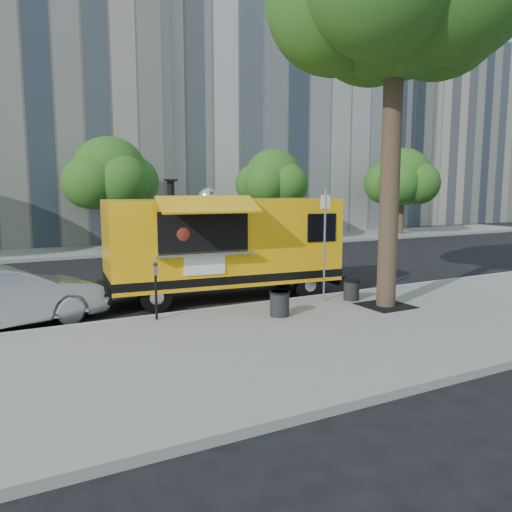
{
  "coord_description": "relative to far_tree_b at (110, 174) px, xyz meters",
  "views": [
    {
      "loc": [
        -6.23,
        -12.3,
        3.15
      ],
      "look_at": [
        0.31,
        0.0,
        1.25
      ],
      "focal_mm": 35.0,
      "sensor_mm": 36.0,
      "label": 1
    }
  ],
  "objects": [
    {
      "name": "ground",
      "position": [
        1.0,
        -12.7,
        -3.83
      ],
      "size": [
        120.0,
        120.0,
        0.0
      ],
      "primitive_type": "plane",
      "color": "black",
      "rests_on": "ground"
    },
    {
      "name": "sidewalk",
      "position": [
        1.0,
        -16.7,
        -3.76
      ],
      "size": [
        60.0,
        6.0,
        0.15
      ],
      "primitive_type": "cube",
      "color": "gray",
      "rests_on": "ground"
    },
    {
      "name": "curb",
      "position": [
        1.0,
        -13.63,
        -3.76
      ],
      "size": [
        60.0,
        0.14,
        0.16
      ],
      "primitive_type": "cube",
      "color": "#999993",
      "rests_on": "ground"
    },
    {
      "name": "far_sidewalk",
      "position": [
        1.0,
        0.8,
        -3.76
      ],
      "size": [
        60.0,
        5.0,
        0.15
      ],
      "primitive_type": "cube",
      "color": "gray",
      "rests_on": "ground"
    },
    {
      "name": "building_mid",
      "position": [
        13.0,
        10.3,
        6.17
      ],
      "size": [
        20.0,
        14.0,
        20.0
      ],
      "primitive_type": "cube",
      "color": "#ADA7A2",
      "rests_on": "ground"
    },
    {
      "name": "building_right",
      "position": [
        31.0,
        11.3,
        4.17
      ],
      "size": [
        16.0,
        12.0,
        16.0
      ],
      "primitive_type": "cube",
      "color": "#A39A88",
      "rests_on": "ground"
    },
    {
      "name": "tree_well",
      "position": [
        3.6,
        -15.5,
        -3.68
      ],
      "size": [
        1.2,
        1.2,
        0.02
      ],
      "primitive_type": "cube",
      "color": "black",
      "rests_on": "sidewalk"
    },
    {
      "name": "far_tree_b",
      "position": [
        0.0,
        0.0,
        0.0
      ],
      "size": [
        3.6,
        3.6,
        5.5
      ],
      "color": "#33261C",
      "rests_on": "far_sidewalk"
    },
    {
      "name": "far_tree_c",
      "position": [
        9.0,
        -0.3,
        -0.12
      ],
      "size": [
        3.24,
        3.24,
        5.21
      ],
      "color": "#33261C",
      "rests_on": "far_sidewalk"
    },
    {
      "name": "far_tree_d",
      "position": [
        19.0,
        -0.1,
        0.06
      ],
      "size": [
        3.78,
        3.78,
        5.64
      ],
      "color": "#33261C",
      "rests_on": "far_sidewalk"
    },
    {
      "name": "sign_post",
      "position": [
        2.55,
        -14.25,
        -1.98
      ],
      "size": [
        0.28,
        0.06,
        3.0
      ],
      "color": "silver",
      "rests_on": "sidewalk"
    },
    {
      "name": "parking_meter",
      "position": [
        -2.0,
        -14.05,
        -2.85
      ],
      "size": [
        0.11,
        0.11,
        1.33
      ],
      "color": "black",
      "rests_on": "sidewalk"
    },
    {
      "name": "food_truck",
      "position": [
        0.56,
        -12.13,
        -2.25
      ],
      "size": [
        7.01,
        3.49,
        3.37
      ],
      "rotation": [
        0.0,
        0.0,
        -0.1
      ],
      "color": "#FDB10D",
      "rests_on": "ground"
    },
    {
      "name": "sedan",
      "position": [
        -5.15,
        -12.7,
        -3.1
      ],
      "size": [
        4.7,
        2.66,
        1.47
      ],
      "primitive_type": "imported",
      "rotation": [
        0.0,
        0.0,
        1.84
      ],
      "color": "#B3B6BB",
      "rests_on": "ground"
    },
    {
      "name": "trash_bin_left",
      "position": [
        3.26,
        -14.54,
        -3.39
      ],
      "size": [
        0.46,
        0.46,
        0.55
      ],
      "color": "black",
      "rests_on": "sidewalk"
    },
    {
      "name": "trash_bin_right",
      "position": [
        0.67,
        -15.1,
        -3.36
      ],
      "size": [
        0.5,
        0.5,
        0.6
      ],
      "color": "black",
      "rests_on": "sidewalk"
    }
  ]
}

